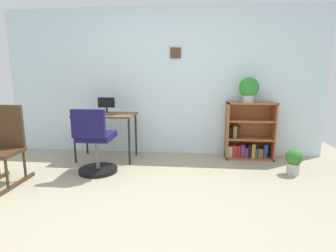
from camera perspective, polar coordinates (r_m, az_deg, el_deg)
name	(u,v)px	position (r m, az deg, el deg)	size (l,w,h in m)	color
ground_plane	(133,216)	(2.64, -7.49, -18.72)	(6.24, 6.24, 0.00)	tan
wall_back	(161,82)	(4.42, -1.46, 9.38)	(5.20, 0.12, 2.37)	silver
desk	(106,118)	(4.18, -13.33, 1.66)	(0.92, 0.53, 0.72)	brown
monitor	(106,106)	(4.22, -13.15, 4.24)	(0.26, 0.20, 0.25)	#262628
keyboard	(105,114)	(4.09, -13.41, 2.55)	(0.33, 0.13, 0.02)	#35361A
office_chair	(95,145)	(3.62, -15.46, -4.07)	(0.52, 0.55, 0.89)	black
rocking_chair	(4,145)	(3.76, -31.89, -3.49)	(0.42, 0.64, 0.95)	#442D1A
bookshelf_low	(248,134)	(4.37, 16.95, -1.64)	(0.73, 0.30, 0.90)	#9F5A31
potted_plant_on_shelf	(249,88)	(4.22, 17.07, 7.76)	(0.30, 0.30, 0.38)	#B7B2A8
potted_plant_floor	(294,160)	(3.89, 25.52, -6.70)	(0.22, 0.22, 0.35)	#B7B2A8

